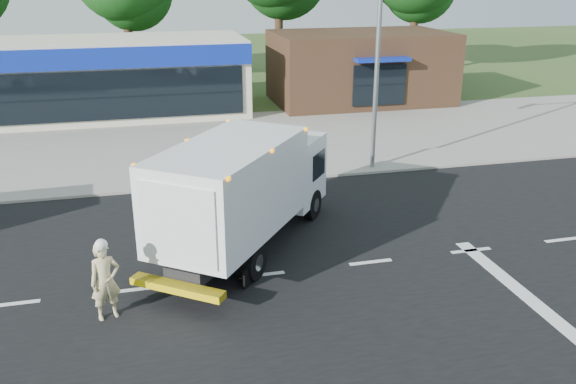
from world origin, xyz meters
name	(u,v)px	position (x,y,z in m)	size (l,w,h in m)	color
ground	(371,263)	(0.00, 0.00, 0.00)	(120.00, 120.00, 0.00)	#385123
road_asphalt	(371,262)	(0.00, 0.00, 0.00)	(60.00, 14.00, 0.02)	black
sidewalk	(295,169)	(0.00, 8.20, 0.06)	(60.00, 2.40, 0.12)	gray
parking_apron	(264,133)	(0.00, 14.00, 0.01)	(60.00, 9.00, 0.02)	gray
lane_markings	(440,280)	(1.35, -1.35, 0.02)	(55.20, 7.00, 0.01)	silver
ems_box_truck	(244,186)	(-3.12, 1.69, 1.89)	(6.25, 7.29, 3.28)	black
emergency_worker	(105,280)	(-6.78, -1.13, 0.96)	(0.77, 0.62, 1.95)	#C9BA86
retail_strip_mall	(72,79)	(-9.00, 19.93, 2.01)	(18.00, 6.20, 4.00)	beige
brown_storefront	(360,67)	(7.00, 19.98, 2.00)	(10.00, 6.70, 4.00)	#382316
traffic_signal_pole	(362,42)	(2.35, 7.60, 4.92)	(3.51, 0.25, 8.00)	gray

